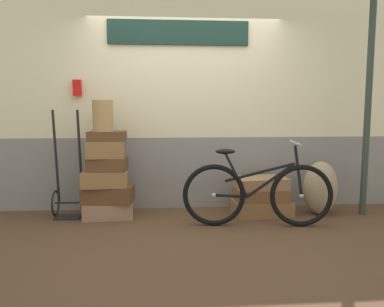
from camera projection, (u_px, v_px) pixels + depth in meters
ground at (189, 227)px, 4.42m from camera, size 8.49×5.20×0.06m
station_building at (186, 105)px, 5.10m from camera, size 6.49×0.74×2.77m
suitcase_0 at (108, 210)px, 4.71m from camera, size 0.63×0.45×0.19m
suitcase_1 at (108, 194)px, 4.67m from camera, size 0.63×0.42×0.21m
suitcase_2 at (105, 179)px, 4.61m from camera, size 0.56×0.38×0.18m
suitcase_3 at (107, 164)px, 4.61m from camera, size 0.48×0.32×0.16m
suitcase_4 at (106, 149)px, 4.59m from camera, size 0.45×0.32×0.20m
suitcase_5 at (107, 136)px, 4.59m from camera, size 0.45×0.32×0.12m
suitcase_6 at (261, 208)px, 4.81m from camera, size 0.75×0.48×0.18m
suitcase_7 at (260, 194)px, 4.80m from camera, size 0.64×0.43×0.16m
suitcase_8 at (261, 183)px, 4.79m from camera, size 0.67×0.49×0.14m
wicker_basket at (103, 116)px, 4.54m from camera, size 0.25×0.25×0.37m
luggage_trolley at (69, 193)px, 4.74m from camera, size 0.38×0.38×1.32m
burlap_sack at (320, 188)px, 4.81m from camera, size 0.43×0.36×0.68m
bicycle at (257, 194)px, 4.32m from camera, size 1.70×0.46×0.97m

